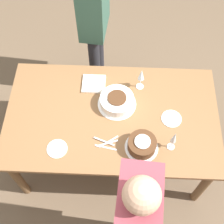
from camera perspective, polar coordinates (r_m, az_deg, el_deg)
ground_plane at (r=3.14m, az=0.00°, el=-7.34°), size 12.00×12.00×0.00m
dining_table at (r=2.56m, az=0.00°, el=-1.64°), size 1.70×0.99×0.74m
cake_center_white at (r=2.50m, az=0.91°, el=2.01°), size 0.31×0.31×0.10m
cake_front_chocolate at (r=2.32m, az=5.50°, el=-5.99°), size 0.25×0.25×0.11m
wine_glass_near at (r=2.52m, az=5.37°, el=6.65°), size 0.06×0.06×0.22m
wine_glass_far at (r=2.27m, az=11.28°, el=-4.72°), size 0.06×0.06×0.23m
dessert_plate_left at (r=2.38m, az=-10.01°, el=-6.63°), size 0.16×0.16×0.01m
dessert_plate_right at (r=2.51m, az=10.81°, el=-1.20°), size 0.16×0.16×0.01m
fork_pile at (r=2.36m, az=-1.03°, el=-5.75°), size 0.19×0.12×0.01m
napkin_stack at (r=2.64m, az=-3.34°, el=5.17°), size 0.19×0.18×0.02m
person_cutting at (r=1.96m, az=4.06°, el=-19.30°), size 0.25×0.42×1.61m
person_watching at (r=2.84m, az=-3.36°, el=17.99°), size 0.26×0.42×1.68m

